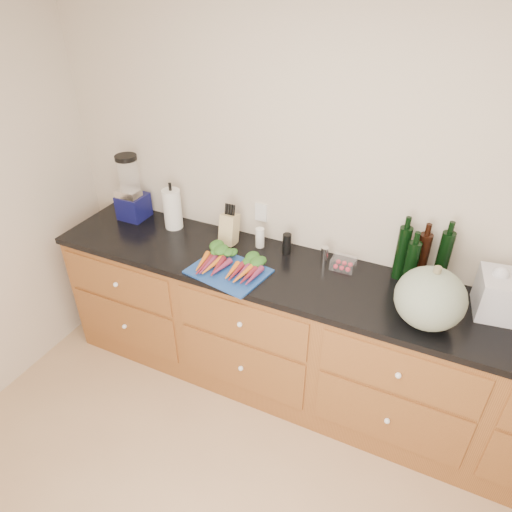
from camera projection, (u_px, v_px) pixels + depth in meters
The scene contains 15 objects.
wall_back at pixel (358, 203), 2.64m from camera, with size 4.10×0.05×2.60m, color beige.
cabinets at pixel (328, 347), 2.85m from camera, with size 3.60×0.64×0.90m.
countertop at pixel (335, 286), 2.60m from camera, with size 3.64×0.62×0.04m, color black.
cutting_board at pixel (228, 271), 2.68m from camera, with size 0.43×0.33×0.01m, color #1B4290.
carrots at pixel (231, 264), 2.69m from camera, with size 0.39×0.29×0.06m.
squash at pixel (430, 298), 2.23m from camera, with size 0.34×0.34×0.31m, color slate.
blender_appliance at pixel (131, 191), 3.14m from camera, with size 0.18×0.18×0.46m.
paper_towel at pixel (173, 209), 3.06m from camera, with size 0.12×0.12×0.27m, color white.
knife_block at pixel (229, 229), 2.91m from camera, with size 0.10×0.10×0.20m, color tan.
grinder_salt at pixel (260, 238), 2.89m from camera, with size 0.06×0.06×0.13m, color white.
grinder_pepper at pixel (287, 244), 2.82m from camera, with size 0.05×0.05×0.13m, color black.
canister_chrome at pixel (324, 255), 2.74m from camera, with size 0.05×0.05×0.10m, color white.
tomato_box at pixel (343, 263), 2.70m from camera, with size 0.14×0.11×0.06m, color white.
bottles at pixel (420, 259), 2.51m from camera, with size 0.29×0.15×0.35m.
grocery_bag at pixel (509, 297), 2.31m from camera, with size 0.30×0.24×0.22m, color white, non-canonical shape.
Camera 1 is at (0.48, -0.77, 2.48)m, focal length 32.00 mm.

